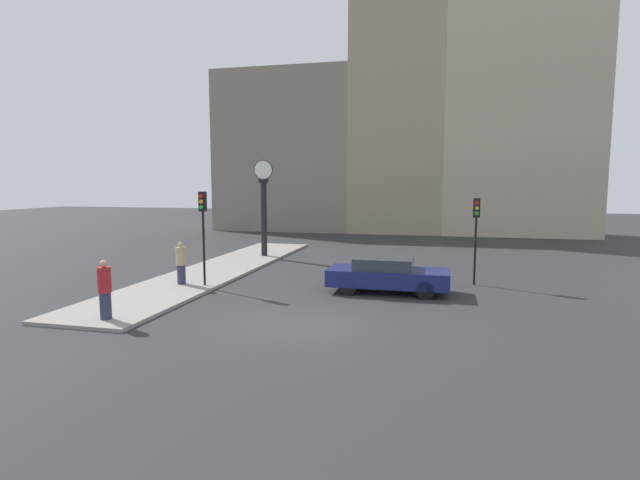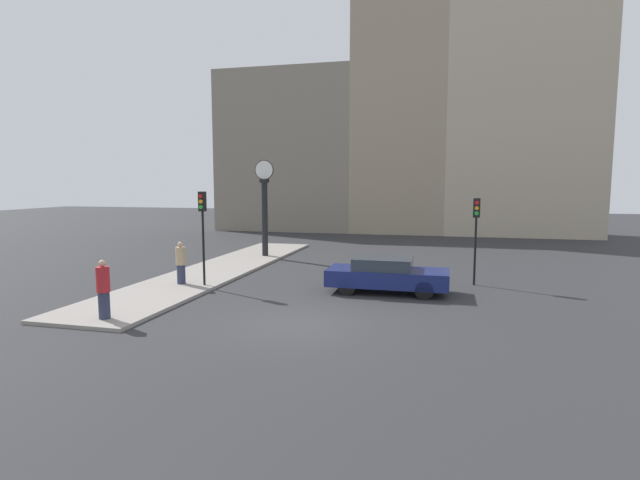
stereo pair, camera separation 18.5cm
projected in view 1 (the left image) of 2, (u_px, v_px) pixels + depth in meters
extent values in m
plane|color=#2D2D30|center=(302.00, 325.00, 14.46)|extent=(120.00, 120.00, 0.00)
cube|color=gray|center=(219.00, 269.00, 23.32)|extent=(3.30, 19.34, 0.12)
cube|color=gray|center=(286.00, 152.00, 43.08)|extent=(11.72, 5.00, 13.47)
cube|color=gray|center=(398.00, 115.00, 40.51)|extent=(7.41, 5.00, 19.07)
cube|color=#B7A88E|center=(520.00, 120.00, 38.38)|extent=(11.35, 5.00, 17.76)
cube|color=navy|center=(388.00, 277.00, 18.62)|extent=(4.47, 1.81, 0.61)
cube|color=#2D3842|center=(384.00, 263.00, 18.60)|extent=(2.14, 1.63, 0.44)
cylinder|color=black|center=(427.00, 282.00, 19.09)|extent=(0.66, 0.22, 0.66)
cylinder|color=black|center=(425.00, 290.00, 17.55)|extent=(0.66, 0.22, 0.66)
cylinder|color=black|center=(355.00, 278.00, 19.74)|extent=(0.66, 0.22, 0.66)
cylinder|color=black|center=(348.00, 286.00, 18.20)|extent=(0.66, 0.22, 0.66)
cylinder|color=black|center=(204.00, 249.00, 19.32)|extent=(0.09, 0.09, 2.88)
cube|color=black|center=(203.00, 201.00, 19.11)|extent=(0.26, 0.20, 0.76)
cylinder|color=red|center=(201.00, 196.00, 18.97)|extent=(0.15, 0.04, 0.15)
cylinder|color=orange|center=(201.00, 202.00, 18.99)|extent=(0.15, 0.04, 0.15)
cylinder|color=green|center=(201.00, 207.00, 19.01)|extent=(0.15, 0.04, 0.15)
cylinder|color=black|center=(475.00, 251.00, 19.95)|extent=(0.09, 0.09, 2.72)
cube|color=black|center=(477.00, 208.00, 19.75)|extent=(0.26, 0.20, 0.76)
cylinder|color=red|center=(477.00, 203.00, 19.61)|extent=(0.15, 0.04, 0.15)
cylinder|color=orange|center=(477.00, 208.00, 19.63)|extent=(0.15, 0.04, 0.15)
cylinder|color=green|center=(477.00, 213.00, 19.66)|extent=(0.15, 0.04, 0.15)
cylinder|color=black|center=(264.00, 219.00, 27.09)|extent=(0.32, 0.32, 3.98)
cube|color=black|center=(263.00, 181.00, 26.85)|extent=(0.42, 0.42, 0.19)
cylinder|color=black|center=(263.00, 170.00, 26.79)|extent=(1.06, 0.04, 1.06)
cylinder|color=white|center=(263.00, 170.00, 26.79)|extent=(0.98, 0.06, 0.98)
cylinder|color=#2D334C|center=(106.00, 306.00, 14.58)|extent=(0.33, 0.33, 0.80)
cylinder|color=red|center=(104.00, 280.00, 14.49)|extent=(0.38, 0.38, 0.75)
sphere|color=tan|center=(103.00, 264.00, 14.43)|extent=(0.20, 0.20, 0.20)
cylinder|color=#2D334C|center=(181.00, 274.00, 19.66)|extent=(0.33, 0.33, 0.76)
cylinder|color=tan|center=(181.00, 256.00, 19.58)|extent=(0.38, 0.38, 0.70)
sphere|color=tan|center=(180.00, 245.00, 19.52)|extent=(0.21, 0.21, 0.21)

